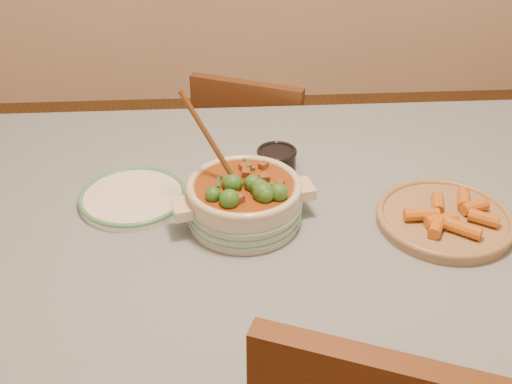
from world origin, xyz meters
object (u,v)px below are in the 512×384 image
condiment_bowl (277,158)px  fried_plate (445,217)px  dining_table (265,241)px  chair_far (256,163)px  stew_casserole (244,198)px  white_plate (133,197)px

condiment_bowl → fried_plate: bearing=-37.0°
dining_table → chair_far: (0.03, 0.73, -0.22)m
condiment_bowl → chair_far: condiment_bowl is taller
chair_far → fried_plate: bearing=137.5°
stew_casserole → dining_table: bearing=40.4°
stew_casserole → white_plate: stew_casserole is taller
stew_casserole → fried_plate: 0.44m
stew_casserole → white_plate: size_ratio=0.99×
white_plate → chair_far: size_ratio=0.41×
stew_casserole → fried_plate: (0.44, -0.04, -0.04)m
dining_table → chair_far: size_ratio=2.12×
condiment_bowl → chair_far: 0.64m
dining_table → condiment_bowl: condiment_bowl is taller
dining_table → stew_casserole: bearing=-139.6°
condiment_bowl → fried_plate: 0.44m
dining_table → fried_plate: bearing=-11.7°
stew_casserole → condiment_bowl: 0.25m
white_plate → fried_plate: 0.71m
dining_table → stew_casserole: 0.17m
white_plate → condiment_bowl: bearing=20.2°
fried_plate → stew_casserole: bearing=175.2°
white_plate → chair_far: (0.33, 0.68, -0.32)m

